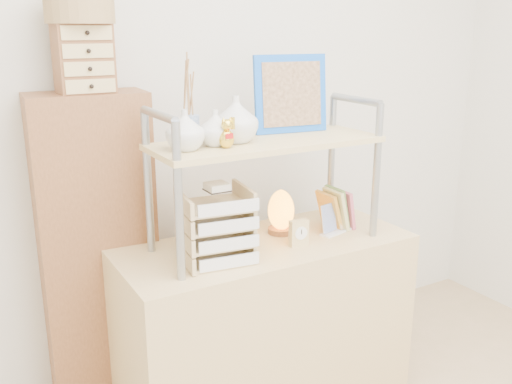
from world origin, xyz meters
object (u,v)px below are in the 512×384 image
Objects in this scene: cabinet at (99,257)px; desk at (266,326)px; salt_lamp at (281,211)px; letter_tray at (217,230)px.

desk is at bearing -28.48° from cabinet.
cabinet is at bearing 156.67° from salt_lamp.
desk is at bearing 14.00° from letter_tray.
letter_tray is at bearing -48.21° from cabinet.
letter_tray is 1.59× the size of salt_lamp.
letter_tray is at bearing -159.97° from salt_lamp.
salt_lamp is at bearing -19.45° from cabinet.
letter_tray is 0.38m from salt_lamp.
desk is 0.75m from cabinet.
cabinet is at bearing 127.91° from letter_tray.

